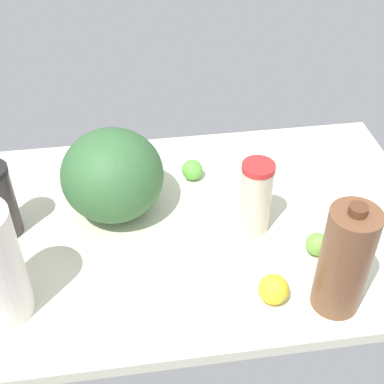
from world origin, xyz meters
The scene contains 7 objects.
countertop centered at (0.00, 0.00, 1.50)cm, with size 120.00×76.00×3.00cm, color beige.
tumbler_cup centered at (-14.61, 3.74, 12.69)cm, with size 7.70×7.70×19.31cm.
watermelon centered at (18.44, -7.66, 14.24)cm, with size 25.02×25.02×22.49cm, color #356436.
chocolate_milk_jug centered at (-26.48, 28.77, 15.86)cm, with size 10.14×10.14×27.28cm.
lemon_beside_bowl centered at (-13.61, 26.19, 6.27)cm, with size 6.53×6.53×6.53cm, color yellow.
lime_by_jug centered at (-2.61, -17.71, 5.83)cm, with size 5.66×5.66×5.66cm, color #5EBA3F.
lime_loose centered at (-27.27, 14.27, 5.72)cm, with size 5.43×5.43×5.43cm, color #6EAD3F.
Camera 1 is at (13.98, 96.06, 94.56)cm, focal length 50.00 mm.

